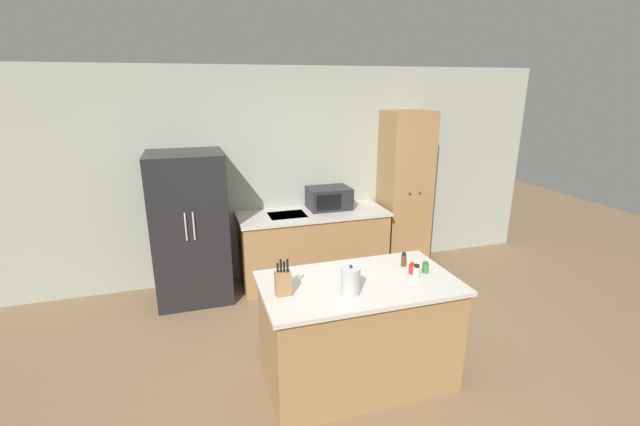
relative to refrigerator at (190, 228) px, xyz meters
name	(u,v)px	position (x,y,z in m)	size (l,w,h in m)	color
ground_plane	(341,382)	(1.10, -1.94, -0.85)	(14.00, 14.00, 0.00)	#846647
wall_back	(278,175)	(1.10, 0.39, 0.45)	(7.20, 0.06, 2.60)	#9EA393
refrigerator	(190,228)	(0.00, 0.00, 0.00)	(0.81, 0.75, 1.69)	black
back_counter	(313,246)	(1.45, 0.04, -0.40)	(1.83, 0.69, 0.88)	#9E7547
pantry_cabinet	(404,192)	(2.71, 0.10, 0.19)	(0.58, 0.54, 2.07)	#9E7547
kitchen_island	(358,331)	(1.25, -1.93, -0.39)	(1.55, 0.88, 0.90)	#9E7547
microwave	(329,198)	(1.69, 0.15, 0.17)	(0.52, 0.39, 0.27)	#232326
knife_block	(283,282)	(0.63, -1.97, 0.15)	(0.11, 0.08, 0.28)	#9E7547
spice_bottle_tall_dark	(404,260)	(1.72, -1.77, 0.11)	(0.04, 0.04, 0.12)	#563319
spice_bottle_short_red	(416,271)	(1.71, -2.00, 0.11)	(0.06, 0.06, 0.11)	beige
spice_bottle_amber_oil	(425,268)	(1.83, -1.94, 0.10)	(0.05, 0.05, 0.09)	#337033
spice_bottle_green_herb	(412,269)	(1.71, -1.92, 0.10)	(0.05, 0.05, 0.09)	#B2281E
kettle	(351,281)	(1.11, -2.09, 0.16)	(0.14, 0.14, 0.23)	#B2B5B7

